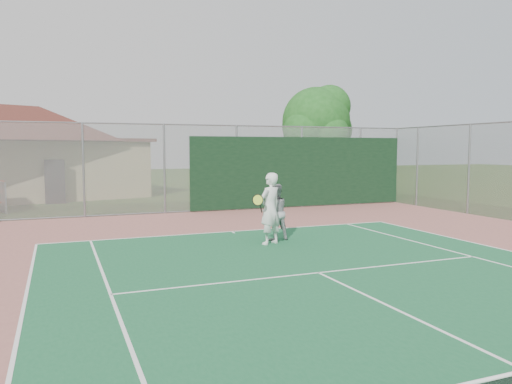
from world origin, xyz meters
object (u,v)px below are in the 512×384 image
at_px(player_white_front, 270,209).
at_px(player_grey_back, 275,213).
at_px(clubhouse, 13,143).
at_px(tree, 318,124).

height_order(player_white_front, player_grey_back, player_white_front).
distance_m(clubhouse, tree, 15.86).
xyz_separation_m(clubhouse, tree, (14.85, -5.47, 1.02)).
height_order(clubhouse, player_grey_back, clubhouse).
bearing_deg(player_white_front, tree, -147.81).
bearing_deg(player_grey_back, player_white_front, 46.66).
bearing_deg(tree, clubhouse, 159.79).
relative_size(clubhouse, player_white_front, 7.68).
relative_size(tree, player_grey_back, 3.75).
relative_size(player_white_front, player_grey_back, 1.22).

